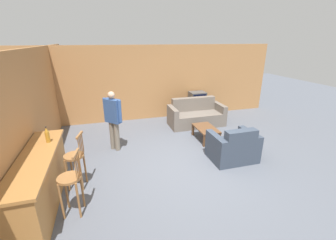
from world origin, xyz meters
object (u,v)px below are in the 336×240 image
Objects in this scene: bar_chair_mid at (75,160)px; tv_unit at (197,110)px; couch_far at (196,116)px; bottle at (47,135)px; person_by_window at (113,118)px; coffee_table at (206,130)px; armchair_near at (233,148)px; tv at (197,98)px; bar_chair_near at (71,183)px.

bar_chair_mid reaches higher than tv_unit.
couch_far is 4.73m from bottle.
bar_chair_mid is 0.72× the size of person_by_window.
armchair_near is at bearing -83.62° from coffee_table.
bottle reaches higher than coffee_table.
tv is at bearing 64.82° from couch_far.
bar_chair_near is 0.72× the size of person_by_window.
bottle is (-4.38, -3.14, 0.84)m from tv_unit.
bar_chair_near is at bearing -110.30° from person_by_window.
armchair_near is at bearing -91.43° from couch_far.
bar_chair_near is 3.62m from armchair_near.
tv_unit is at bearing 74.24° from coffee_table.
bottle is (-4.38, -3.14, 0.37)m from tv.
person_by_window is (-3.13, -1.88, 0.16)m from tv.
tv is 5.40m from bottle.
bar_chair_near is at bearing -166.60° from armchair_near.
coffee_table is 2.11m from tv.
person_by_window is (0.81, 1.44, 0.29)m from bar_chair_mid.
tv reaches higher than couch_far.
bar_chair_near is at bearing -64.58° from bottle.
tv_unit is 3.70× the size of bottle.
bar_chair_mid is at bearing -139.83° from tv_unit.
armchair_near is 0.93× the size of tv_unit.
coffee_table is at bearing -99.33° from couch_far.
couch_far is 1.73× the size of armchair_near.
person_by_window is (0.81, 2.19, 0.29)m from bar_chair_near.
bottle is at bearing 115.42° from bar_chair_near.
armchair_near is (3.51, 0.84, -0.27)m from bar_chair_near.
armchair_near is 3.26m from tv_unit.
person_by_window reaches higher than tv_unit.
bar_chair_mid is (-0.00, 0.75, 0.00)m from bar_chair_near.
tv_unit is (0.42, 3.23, -0.07)m from armchair_near.
coffee_table is 2.07m from tv_unit.
tv is (0.56, 1.99, 0.41)m from coffee_table.
bottle is (-0.44, 0.18, 0.50)m from bar_chair_mid.
bar_chair_mid is at bearing -158.48° from coffee_table.
person_by_window is (-2.56, 0.11, 0.57)m from coffee_table.
bottle is 0.20× the size of person_by_window.
coffee_table is at bearing 31.64° from bar_chair_near.
armchair_near reaches higher than coffee_table.
tv_unit is at bearing 35.68° from bottle.
couch_far is 5.92× the size of bottle.
coffee_table is at bearing 16.78° from bottle.
coffee_table is at bearing 21.52° from bar_chair_mid.
bottle is at bearing 178.67° from armchair_near.
armchair_near is 1.19× the size of coffee_table.
bar_chair_mid is 0.69m from bottle.
tv is at bearing 35.65° from bottle.
bottle is at bearing -134.79° from person_by_window.
bar_chair_mid is at bearing -144.49° from couch_far.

